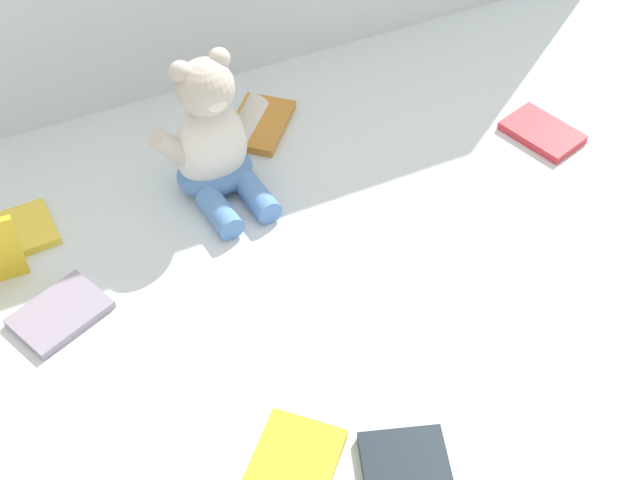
{
  "coord_description": "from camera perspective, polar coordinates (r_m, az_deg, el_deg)",
  "views": [
    {
      "loc": [
        -0.35,
        -0.79,
        0.92
      ],
      "look_at": [
        -0.02,
        -0.1,
        0.1
      ],
      "focal_mm": 49.87,
      "sensor_mm": 36.0,
      "label": 1
    }
  ],
  "objects": [
    {
      "name": "book_case_1",
      "position": [
        1.21,
        -16.34,
        -4.55
      ],
      "size": [
        0.14,
        0.12,
        0.01
      ],
      "primitive_type": "cube",
      "rotation": [
        0.0,
        0.0,
        1.97
      ],
      "color": "#988CA4",
      "rests_on": "ground_plane"
    },
    {
      "name": "book_case_0",
      "position": [
        1.04,
        -1.56,
        -13.86
      ],
      "size": [
        0.14,
        0.14,
        0.02
      ],
      "primitive_type": "cube",
      "rotation": [
        0.0,
        0.0,
        5.51
      ],
      "color": "yellow",
      "rests_on": "ground_plane"
    },
    {
      "name": "book_case_7",
      "position": [
        1.04,
        5.59,
        -14.65
      ],
      "size": [
        0.13,
        0.13,
        0.01
      ],
      "primitive_type": "cube",
      "rotation": [
        0.0,
        0.0,
        2.81
      ],
      "color": "#1A2630",
      "rests_on": "ground_plane"
    },
    {
      "name": "book_case_5",
      "position": [
        1.33,
        -18.88,
        0.47
      ],
      "size": [
        0.11,
        0.1,
        0.01
      ],
      "primitive_type": "cube",
      "rotation": [
        0.0,
        0.0,
        4.75
      ],
      "color": "yellow",
      "rests_on": "ground_plane"
    },
    {
      "name": "teddy_bear",
      "position": [
        1.29,
        -6.91,
        6.23
      ],
      "size": [
        0.19,
        0.17,
        0.23
      ],
      "rotation": [
        0.0,
        0.0,
        0.1
      ],
      "color": "white",
      "rests_on": "ground_plane"
    },
    {
      "name": "book_case_6",
      "position": [
        1.43,
        -3.91,
        7.43
      ],
      "size": [
        0.15,
        0.15,
        0.01
      ],
      "primitive_type": "cube",
      "rotation": [
        0.0,
        0.0,
        2.42
      ],
      "color": "orange",
      "rests_on": "ground_plane"
    },
    {
      "name": "ground_plane",
      "position": [
        1.26,
        -1.05,
        0.2
      ],
      "size": [
        3.2,
        3.2,
        0.0
      ],
      "primitive_type": "plane",
      "color": "silver"
    },
    {
      "name": "book_case_3",
      "position": [
        1.46,
        14.06,
        6.71
      ],
      "size": [
        0.11,
        0.14,
        0.01
      ],
      "primitive_type": "cube",
      "rotation": [
        0.0,
        0.0,
        3.44
      ],
      "color": "red",
      "rests_on": "ground_plane"
    }
  ]
}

